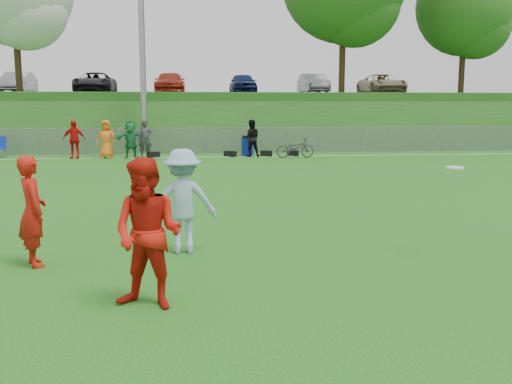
{
  "coord_description": "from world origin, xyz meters",
  "views": [
    {
      "loc": [
        -0.91,
        -8.08,
        2.37
      ],
      "look_at": [
        0.12,
        0.5,
        1.04
      ],
      "focal_mm": 40.0,
      "sensor_mm": 36.0,
      "label": 1
    }
  ],
  "objects": [
    {
      "name": "ground",
      "position": [
        0.0,
        0.0,
        0.0
      ],
      "size": [
        120.0,
        120.0,
        0.0
      ],
      "primitive_type": "plane",
      "color": "#155712",
      "rests_on": "ground"
    },
    {
      "name": "sideline_far",
      "position": [
        0.0,
        18.0,
        0.01
      ],
      "size": [
        60.0,
        0.1,
        0.01
      ],
      "primitive_type": "cube",
      "color": "white",
      "rests_on": "ground"
    },
    {
      "name": "fence",
      "position": [
        0.0,
        20.0,
        0.65
      ],
      "size": [
        58.0,
        0.06,
        1.3
      ],
      "color": "gray",
      "rests_on": "ground"
    },
    {
      "name": "light_pole",
      "position": [
        -3.0,
        20.8,
        6.71
      ],
      "size": [
        1.2,
        0.4,
        12.15
      ],
      "color": "gray",
      "rests_on": "ground"
    },
    {
      "name": "berm",
      "position": [
        0.0,
        31.0,
        1.5
      ],
      "size": [
        120.0,
        18.0,
        3.0
      ],
      "primitive_type": "cube",
      "color": "#194714",
      "rests_on": "ground"
    },
    {
      "name": "parking_lot",
      "position": [
        0.0,
        33.0,
        3.05
      ],
      "size": [
        120.0,
        12.0,
        0.1
      ],
      "primitive_type": "cube",
      "color": "black",
      "rests_on": "berm"
    },
    {
      "name": "tree_green_far",
      "position": [
        16.16,
        25.92,
        7.96
      ],
      "size": [
        5.88,
        5.88,
        8.19
      ],
      "color": "black",
      "rests_on": "berm"
    },
    {
      "name": "car_row",
      "position": [
        -1.17,
        32.0,
        3.82
      ],
      "size": [
        32.04,
        5.18,
        1.44
      ],
      "color": "silver",
      "rests_on": "parking_lot"
    },
    {
      "name": "spectator_row",
      "position": [
        -2.79,
        18.0,
        0.85
      ],
      "size": [
        8.83,
        0.84,
        1.69
      ],
      "color": "red",
      "rests_on": "ground"
    },
    {
      "name": "gear_bags",
      "position": [
        1.33,
        18.1,
        0.13
      ],
      "size": [
        7.03,
        0.57,
        0.26
      ],
      "color": "black",
      "rests_on": "ground"
    },
    {
      "name": "player_red_left",
      "position": [
        -3.19,
        0.49,
        0.82
      ],
      "size": [
        0.61,
        0.71,
        1.64
      ],
      "primitive_type": "imported",
      "rotation": [
        0.0,
        0.0,
        2.02
      ],
      "color": "#B6160C",
      "rests_on": "ground"
    },
    {
      "name": "player_red_center",
      "position": [
        -1.38,
        -1.53,
        0.89
      ],
      "size": [
        1.05,
        0.95,
        1.77
      ],
      "primitive_type": "imported",
      "rotation": [
        0.0,
        0.0,
        -0.39
      ],
      "color": "red",
      "rests_on": "ground"
    },
    {
      "name": "player_blue",
      "position": [
        -1.0,
        1.0,
        0.84
      ],
      "size": [
        1.12,
        0.69,
        1.68
      ],
      "primitive_type": "imported",
      "rotation": [
        0.0,
        0.0,
        3.21
      ],
      "color": "#8EADC5",
      "rests_on": "ground"
    },
    {
      "name": "frisbee",
      "position": [
        3.15,
        0.17,
        1.42
      ],
      "size": [
        0.27,
        0.27,
        0.03
      ],
      "color": "white",
      "rests_on": "ground"
    },
    {
      "name": "recycling_bin",
      "position": [
        1.91,
        18.62,
        0.43
      ],
      "size": [
        0.6,
        0.6,
        0.86
      ],
      "primitive_type": "cylinder",
      "rotation": [
        0.0,
        0.0,
        -0.05
      ],
      "color": "#0D1E92",
      "rests_on": "ground"
    },
    {
      "name": "bicycle",
      "position": [
        3.92,
        17.2,
        0.45
      ],
      "size": [
        1.77,
        0.72,
        0.91
      ],
      "primitive_type": "imported",
      "rotation": [
        0.0,
        0.0,
        1.64
      ],
      "color": "#2E2E30",
      "rests_on": "ground"
    }
  ]
}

